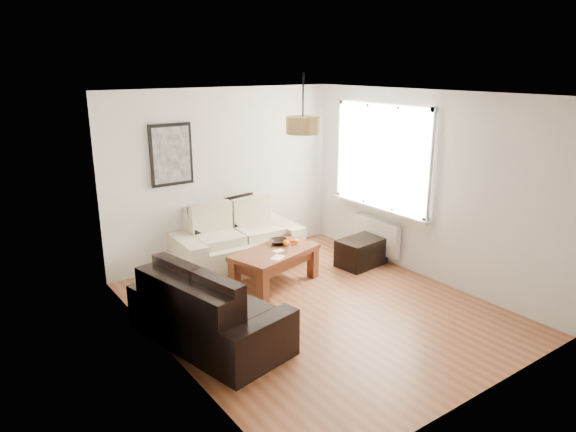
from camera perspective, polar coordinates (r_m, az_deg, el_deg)
floor at (r=6.56m, az=3.09°, el=-10.05°), size 4.50×4.50×0.00m
ceiling at (r=5.89m, az=3.49°, el=13.25°), size 3.80×4.50×0.00m
wall_back at (r=7.93m, az=-6.97°, el=4.47°), size 3.80×0.04×2.60m
wall_front at (r=4.65m, az=20.93°, el=-5.10°), size 3.80×0.04×2.60m
wall_left at (r=5.17m, az=-13.40°, el=-2.31°), size 0.04×4.50×2.60m
wall_right at (r=7.40m, az=14.85°, el=3.20°), size 0.04×4.50×2.60m
window_bay at (r=7.84m, az=10.34°, el=6.43°), size 0.14×1.90×1.60m
radiator at (r=8.11m, az=9.70°, el=-2.12°), size 0.10×0.90×0.52m
poster at (r=7.47m, az=-12.72°, el=6.58°), size 0.62×0.04×0.87m
pendant_shade at (r=6.15m, az=1.65°, el=9.95°), size 0.40×0.40×0.20m
loveseat_cream at (r=7.70m, az=-5.71°, el=-2.34°), size 1.89×1.10×0.91m
sofa_leather at (r=5.75m, az=-8.68°, el=-9.85°), size 1.25×1.98×0.79m
coffee_table at (r=7.12m, az=-1.44°, el=-5.64°), size 1.34×0.95×0.49m
ottoman at (r=7.87m, az=8.06°, el=-3.94°), size 0.77×0.55×0.41m
cushion_left at (r=7.61m, az=-9.36°, el=-0.27°), size 0.41×0.17×0.40m
cushion_right at (r=7.90m, az=-5.16°, el=0.69°), size 0.47×0.22×0.45m
fruit_bowl at (r=7.27m, az=-1.01°, el=-2.85°), size 0.33×0.33×0.06m
orange_a at (r=7.26m, az=0.46°, el=-2.80°), size 0.07×0.07×0.06m
orange_b at (r=7.26m, az=0.91°, el=-2.79°), size 0.08×0.08×0.07m
orange_c at (r=7.20m, az=-0.21°, el=-2.96°), size 0.11×0.11×0.09m
papers at (r=6.77m, az=-1.15°, el=-4.58°), size 0.24×0.22×0.01m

